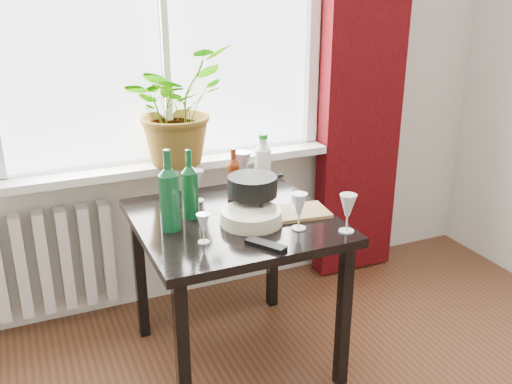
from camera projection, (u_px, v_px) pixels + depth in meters
name	position (u px, v px, depth m)	size (l,w,h in m)	color
window	(161.00, 8.00, 2.76)	(1.72, 0.08, 1.62)	white
windowsill	(174.00, 164.00, 2.97)	(1.72, 0.20, 0.04)	silver
curtain	(364.00, 61.00, 3.20)	(0.50, 0.12, 2.56)	#350407
radiator	(33.00, 264.00, 2.87)	(0.80, 0.10, 0.55)	silver
table	(234.00, 236.00, 2.56)	(0.85, 0.85, 0.74)	black
potted_plant	(176.00, 106.00, 2.83)	(0.53, 0.46, 0.59)	#1C671B
wine_bottle_left	(169.00, 190.00, 2.35)	(0.08, 0.08, 0.36)	#0E4823
wine_bottle_right	(190.00, 184.00, 2.47)	(0.07, 0.07, 0.31)	#0C411D
bottle_amber	(234.00, 174.00, 2.70)	(0.06, 0.06, 0.25)	maroon
cleaning_bottle	(263.00, 161.00, 2.83)	(0.08, 0.08, 0.28)	white
wineglass_front_right	(299.00, 211.00, 2.38)	(0.07, 0.07, 0.16)	silver
wineglass_far_right	(347.00, 213.00, 2.36)	(0.07, 0.07, 0.17)	silver
wineglass_back_center	(243.00, 171.00, 2.81)	(0.09, 0.09, 0.21)	#AFB4BD
wineglass_back_left	(197.00, 185.00, 2.68)	(0.07, 0.07, 0.16)	silver
wineglass_front_left	(203.00, 228.00, 2.26)	(0.05, 0.05, 0.13)	white
plate_stack	(251.00, 217.00, 2.46)	(0.27, 0.27, 0.06)	beige
fondue_pot	(252.00, 194.00, 2.55)	(0.26, 0.22, 0.17)	black
tv_remote	(266.00, 245.00, 2.25)	(0.05, 0.17, 0.02)	black
cutting_board	(296.00, 212.00, 2.56)	(0.29, 0.18, 0.02)	olive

